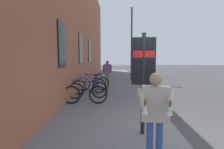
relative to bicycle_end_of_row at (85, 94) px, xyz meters
name	(u,v)px	position (x,y,z in m)	size (l,w,h in m)	color
ground	(159,90)	(3.50, -3.77, -0.51)	(60.00, 60.00, 0.00)	#38383A
sidewalk_pavement	(113,84)	(5.50, -1.02, -0.45)	(24.00, 3.50, 0.12)	slate
station_facade	(85,27)	(6.49, 1.03, 3.57)	(22.00, 0.65, 8.18)	#9E563D
bicycle_end_of_row	(85,94)	(0.00, 0.00, 0.00)	(0.48, 1.77, 0.97)	black
bicycle_leaning_wall	(88,90)	(0.91, 0.02, 0.00)	(0.52, 1.75, 0.97)	black
bicycle_under_window	(89,86)	(1.90, 0.10, 0.00)	(0.70, 1.69, 0.97)	black
bicycle_by_door	(93,83)	(2.78, 0.00, 0.00)	(0.59, 1.73, 0.97)	black
transit_info_sign	(144,68)	(-2.71, -1.84, 1.21)	(0.16, 0.56, 2.40)	black
pedestrian_near_bus	(107,70)	(5.06, -0.67, 0.57)	(0.28, 0.59, 1.57)	#4C724C
tourist_with_hotdogs	(155,109)	(-3.99, -1.84, 0.60)	(0.59, 0.61, 1.60)	#334C8C
street_lamp	(132,37)	(7.33, -2.47, 2.97)	(0.28, 0.28, 5.73)	#333338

